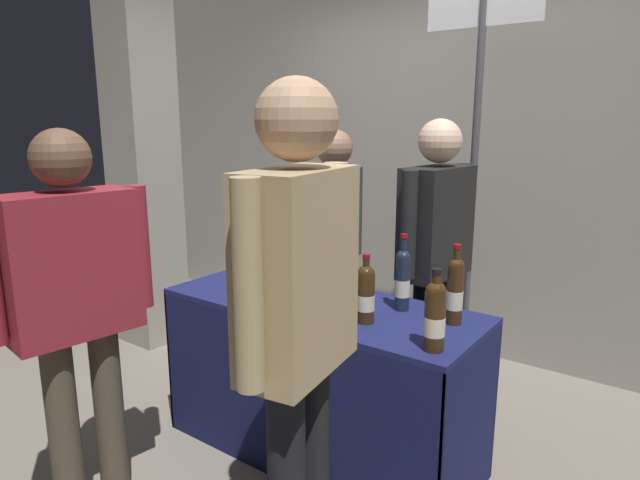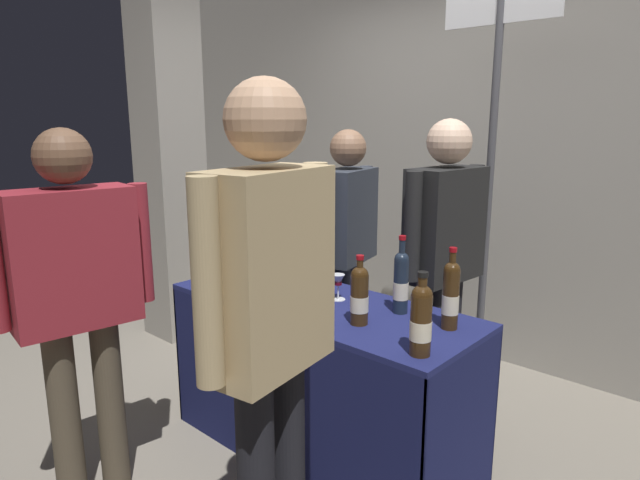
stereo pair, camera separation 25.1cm
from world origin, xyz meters
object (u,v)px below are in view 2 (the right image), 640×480
(wine_glass_near_vendor, at_px, (271,259))
(wine_glass_mid, at_px, (327,267))
(display_bottle_0, at_px, (359,295))
(booth_signpost, at_px, (491,151))
(wine_glass_near_taster, at_px, (338,282))
(vendor_presenter, at_px, (444,248))
(featured_wine_bottle, at_px, (401,281))
(taster_foreground_right, at_px, (269,310))
(tasting_table, at_px, (320,353))
(concrete_pillar, at_px, (168,138))

(wine_glass_near_vendor, distance_m, wine_glass_mid, 0.36)
(display_bottle_0, height_order, booth_signpost, booth_signpost)
(wine_glass_near_taster, bearing_deg, vendor_presenter, 65.84)
(featured_wine_bottle, distance_m, taster_foreground_right, 0.90)
(display_bottle_0, relative_size, wine_glass_near_vendor, 2.15)
(wine_glass_near_vendor, height_order, vendor_presenter, vendor_presenter)
(booth_signpost, bearing_deg, wine_glass_near_taster, -105.14)
(vendor_presenter, relative_size, taster_foreground_right, 0.93)
(tasting_table, relative_size, wine_glass_mid, 9.99)
(wine_glass_near_taster, xyz_separation_m, taster_foreground_right, (0.43, -0.84, 0.18))
(display_bottle_0, distance_m, booth_signpost, 1.29)
(wine_glass_mid, bearing_deg, tasting_table, -57.42)
(concrete_pillar, relative_size, booth_signpost, 1.29)
(tasting_table, distance_m, wine_glass_near_vendor, 0.61)
(wine_glass_mid, bearing_deg, booth_signpost, 64.47)
(wine_glass_near_taster, distance_m, taster_foreground_right, 0.96)
(wine_glass_near_vendor, height_order, booth_signpost, booth_signpost)
(wine_glass_near_vendor, bearing_deg, wine_glass_near_taster, -5.72)
(featured_wine_bottle, xyz_separation_m, display_bottle_0, (-0.05, -0.23, -0.02))
(wine_glass_mid, relative_size, vendor_presenter, 0.09)
(taster_foreground_right, bearing_deg, vendor_presenter, -1.23)
(featured_wine_bottle, bearing_deg, wine_glass_near_taster, -171.20)
(display_bottle_0, relative_size, vendor_presenter, 0.18)
(taster_foreground_right, relative_size, booth_signpost, 0.75)
(wine_glass_mid, bearing_deg, taster_foreground_right, -58.01)
(wine_glass_mid, distance_m, wine_glass_near_taster, 0.19)
(featured_wine_bottle, distance_m, booth_signpost, 1.08)
(taster_foreground_right, bearing_deg, wine_glass_near_taster, 18.41)
(concrete_pillar, xyz_separation_m, taster_foreground_right, (2.35, -1.19, -0.44))
(featured_wine_bottle, bearing_deg, vendor_presenter, 98.34)
(wine_glass_mid, height_order, vendor_presenter, vendor_presenter)
(wine_glass_near_vendor, bearing_deg, concrete_pillar, 167.80)
(wine_glass_near_vendor, height_order, wine_glass_mid, wine_glass_mid)
(booth_signpost, bearing_deg, wine_glass_near_vendor, -130.05)
(tasting_table, distance_m, booth_signpost, 1.45)
(featured_wine_bottle, height_order, wine_glass_mid, featured_wine_bottle)
(display_bottle_0, bearing_deg, wine_glass_near_vendor, 163.47)
(wine_glass_mid, bearing_deg, wine_glass_near_vendor, -172.63)
(vendor_presenter, distance_m, taster_foreground_right, 1.40)
(wine_glass_mid, distance_m, taster_foreground_right, 1.11)
(booth_signpost, bearing_deg, taster_foreground_right, -85.00)
(concrete_pillar, relative_size, tasting_table, 1.95)
(tasting_table, xyz_separation_m, vendor_presenter, (0.29, 0.63, 0.46))
(wine_glass_mid, bearing_deg, concrete_pillar, 171.73)
(wine_glass_near_taster, distance_m, vendor_presenter, 0.61)
(vendor_presenter, distance_m, booth_signpost, 0.64)
(featured_wine_bottle, distance_m, display_bottle_0, 0.24)
(tasting_table, bearing_deg, booth_signpost, 74.01)
(concrete_pillar, distance_m, wine_glass_near_vendor, 1.56)
(wine_glass_near_taster, relative_size, taster_foreground_right, 0.07)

